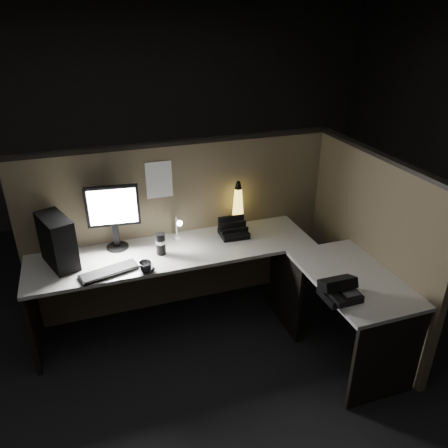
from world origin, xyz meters
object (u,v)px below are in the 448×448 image
object	(u,v)px
keyboard	(109,272)
desk_phone	(339,290)
pc_tower	(57,241)
monitor	(113,211)
lava_lamp	(238,210)

from	to	relation	value
keyboard	desk_phone	xyz separation A→B (m)	(1.43, -0.80, 0.04)
pc_tower	desk_phone	distance (m)	2.06
pc_tower	keyboard	world-z (taller)	pc_tower
pc_tower	monitor	world-z (taller)	monitor
keyboard	monitor	bearing A→B (deg)	59.75
pc_tower	monitor	xyz separation A→B (m)	(0.44, 0.13, 0.12)
pc_tower	desk_phone	bearing A→B (deg)	-50.81
monitor	keyboard	distance (m)	0.50
pc_tower	lava_lamp	bearing A→B (deg)	-15.21
pc_tower	monitor	bearing A→B (deg)	-3.03
lava_lamp	monitor	bearing A→B (deg)	179.58
monitor	desk_phone	size ratio (longest dim) A/B	2.10
monitor	lava_lamp	distance (m)	1.06
monitor	desk_phone	xyz separation A→B (m)	(1.33, -1.19, -0.27)
lava_lamp	desk_phone	world-z (taller)	lava_lamp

